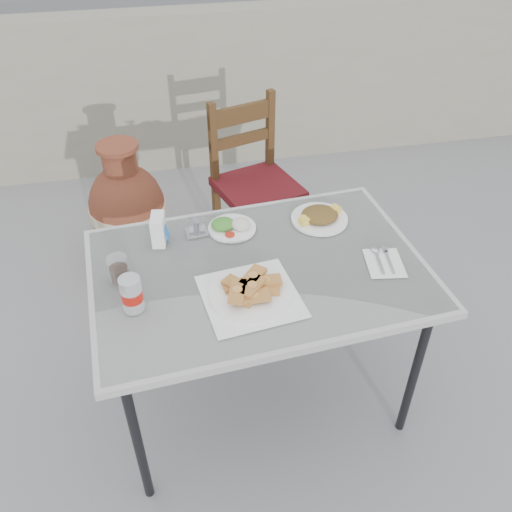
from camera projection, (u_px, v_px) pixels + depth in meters
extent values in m
plane|color=slate|center=(263.00, 398.00, 2.70)|extent=(80.00, 80.00, 0.00)
cylinder|color=black|center=(137.00, 442.00, 2.07)|extent=(0.04, 0.04, 0.78)
cylinder|color=black|center=(414.00, 374.00, 2.33)|extent=(0.04, 0.04, 0.78)
cylinder|color=black|center=(121.00, 310.00, 2.63)|extent=(0.04, 0.04, 0.78)
cylinder|color=black|center=(345.00, 267.00, 2.88)|extent=(0.04, 0.04, 0.78)
cube|color=white|center=(259.00, 271.00, 2.22)|extent=(1.42, 1.02, 0.03)
cube|color=white|center=(259.00, 268.00, 2.21)|extent=(1.38, 0.97, 0.01)
cube|color=white|center=(251.00, 296.00, 2.07)|extent=(0.40, 0.40, 0.00)
cylinder|color=white|center=(250.00, 294.00, 2.06)|extent=(0.32, 0.32, 0.02)
cylinder|color=white|center=(250.00, 295.00, 2.06)|extent=(0.33, 0.33, 0.01)
cylinder|color=white|center=(232.00, 228.00, 2.41)|extent=(0.21, 0.21, 0.01)
ellipsoid|color=silver|center=(241.00, 224.00, 2.39)|extent=(0.09, 0.09, 0.05)
ellipsoid|color=#327120|center=(223.00, 224.00, 2.39)|extent=(0.11, 0.10, 0.04)
cylinder|color=#AC1F12|center=(230.00, 235.00, 2.35)|extent=(0.04, 0.04, 0.01)
cylinder|color=white|center=(319.00, 219.00, 2.46)|extent=(0.26, 0.26, 0.01)
ellipsoid|color=#206719|center=(320.00, 215.00, 2.44)|extent=(0.17, 0.15, 0.05)
cylinder|color=yellow|center=(304.00, 221.00, 2.40)|extent=(0.06, 0.05, 0.05)
cylinder|color=yellow|center=(336.00, 209.00, 2.47)|extent=(0.06, 0.05, 0.05)
cylinder|color=silver|center=(132.00, 294.00, 1.97)|extent=(0.08, 0.08, 0.15)
cylinder|color=red|center=(132.00, 295.00, 1.98)|extent=(0.08, 0.08, 0.04)
cylinder|color=#AFAFB6|center=(129.00, 280.00, 1.93)|extent=(0.07, 0.07, 0.00)
cylinder|color=white|center=(119.00, 270.00, 2.10)|extent=(0.08, 0.08, 0.12)
cylinder|color=black|center=(120.00, 274.00, 2.12)|extent=(0.07, 0.07, 0.07)
cube|color=white|center=(158.00, 229.00, 2.30)|extent=(0.07, 0.12, 0.13)
cube|color=blue|center=(166.00, 231.00, 2.31)|extent=(0.03, 0.06, 0.07)
cube|color=#AFAFB6|center=(197.00, 232.00, 2.38)|extent=(0.11, 0.09, 0.01)
cylinder|color=white|center=(191.00, 228.00, 2.34)|extent=(0.02, 0.02, 0.06)
cylinder|color=white|center=(202.00, 227.00, 2.35)|extent=(0.02, 0.02, 0.06)
cylinder|color=#AFAFB6|center=(196.00, 224.00, 2.38)|extent=(0.03, 0.03, 0.05)
cube|color=white|center=(384.00, 263.00, 2.22)|extent=(0.17, 0.21, 0.00)
cube|color=#AFAFB6|center=(379.00, 262.00, 2.22)|extent=(0.04, 0.15, 0.00)
ellipsoid|color=#AFAFB6|center=(375.00, 249.00, 2.28)|extent=(0.04, 0.05, 0.01)
cube|color=#AFAFB6|center=(390.00, 262.00, 2.22)|extent=(0.03, 0.15, 0.00)
cube|color=#AFAFB6|center=(385.00, 249.00, 2.28)|extent=(0.03, 0.05, 0.00)
cube|color=#39250F|center=(245.00, 250.00, 3.24)|extent=(0.05, 0.05, 0.48)
cube|color=#39250F|center=(299.00, 231.00, 3.39)|extent=(0.05, 0.05, 0.48)
cube|color=#39250F|center=(217.00, 217.00, 3.50)|extent=(0.05, 0.05, 0.48)
cube|color=#39250F|center=(269.00, 202.00, 3.65)|extent=(0.05, 0.05, 0.48)
cube|color=#5B1312|center=(258.00, 188.00, 3.28)|extent=(0.56, 0.56, 0.05)
cube|color=#39250F|center=(213.00, 146.00, 3.19)|extent=(0.05, 0.05, 0.54)
cube|color=#39250F|center=(270.00, 132.00, 3.33)|extent=(0.05, 0.05, 0.54)
cube|color=#39250F|center=(242.00, 114.00, 3.16)|extent=(0.42, 0.16, 0.11)
cube|color=#39250F|center=(242.00, 139.00, 3.26)|extent=(0.42, 0.16, 0.06)
cylinder|color=brown|center=(136.00, 252.00, 3.54)|extent=(0.35, 0.35, 0.09)
ellipsoid|color=brown|center=(128.00, 209.00, 3.32)|extent=(0.46, 0.46, 0.58)
cylinder|color=#C6B390|center=(128.00, 209.00, 3.32)|extent=(0.47, 0.47, 0.07)
cylinder|color=brown|center=(120.00, 162.00, 3.12)|extent=(0.20, 0.20, 0.18)
cylinder|color=brown|center=(117.00, 147.00, 3.06)|extent=(0.24, 0.24, 0.03)
cube|color=gray|center=(196.00, 91.00, 4.23)|extent=(6.00, 0.25, 1.20)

